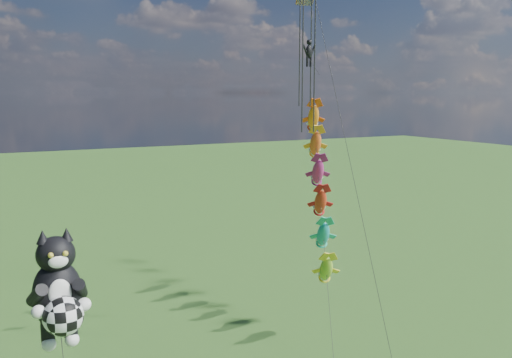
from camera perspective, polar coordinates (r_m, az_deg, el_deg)
name	(u,v)px	position (r m, az deg, el deg)	size (l,w,h in m)	color
cat_kite_rig	(59,293)	(23.82, -19.14, -10.69)	(2.21, 3.95, 11.49)	brown
fish_windsock_rig	(319,187)	(41.97, 6.34, -0.80)	(7.37, 14.27, 17.53)	brown
parafoil_rig	(310,50)	(37.34, 5.47, 12.70)	(5.23, 17.13, 25.84)	brown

